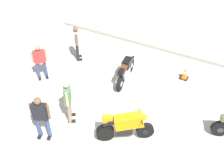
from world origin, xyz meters
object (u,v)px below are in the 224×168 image
(motorcycle_black_cruiser, at_px, (126,70))
(person_in_gray_shirt, at_px, (77,41))
(person_in_green_shirt, at_px, (68,99))
(person_in_black_shirt, at_px, (41,115))
(motorcycle_orange_sportbike, at_px, (126,125))
(person_in_red_shirt, at_px, (40,60))
(traffic_cone, at_px, (185,73))

(motorcycle_black_cruiser, relative_size, person_in_gray_shirt, 1.21)
(person_in_gray_shirt, xyz_separation_m, person_in_green_shirt, (2.16, -3.51, 0.01))
(person_in_black_shirt, bearing_deg, motorcycle_orange_sportbike, 96.82)
(person_in_black_shirt, relative_size, person_in_red_shirt, 1.06)
(motorcycle_orange_sportbike, bearing_deg, traffic_cone, 47.03)
(person_in_green_shirt, distance_m, traffic_cone, 5.40)
(motorcycle_black_cruiser, bearing_deg, person_in_red_shirt, 107.72)
(person_in_black_shirt, bearing_deg, motorcycle_black_cruiser, 146.13)
(person_in_green_shirt, height_order, person_in_red_shirt, person_in_green_shirt)
(person_in_red_shirt, bearing_deg, person_in_green_shirt, 11.28)
(motorcycle_orange_sportbike, xyz_separation_m, person_in_black_shirt, (-2.43, -1.31, 0.39))
(traffic_cone, bearing_deg, person_in_black_shirt, -119.08)
(person_in_gray_shirt, height_order, person_in_green_shirt, person_in_green_shirt)
(motorcycle_orange_sportbike, height_order, person_in_green_shirt, person_in_green_shirt)
(motorcycle_black_cruiser, distance_m, person_in_gray_shirt, 2.89)
(person_in_red_shirt, distance_m, traffic_cone, 6.30)
(motorcycle_black_cruiser, height_order, person_in_gray_shirt, person_in_gray_shirt)
(motorcycle_orange_sportbike, bearing_deg, motorcycle_black_cruiser, 83.65)
(person_in_green_shirt, bearing_deg, motorcycle_black_cruiser, 42.64)
(person_in_gray_shirt, distance_m, person_in_green_shirt, 4.12)
(person_in_green_shirt, bearing_deg, person_in_black_shirt, -138.74)
(person_in_black_shirt, relative_size, person_in_green_shirt, 1.00)
(person_in_black_shirt, distance_m, person_in_gray_shirt, 4.98)
(person_in_red_shirt, bearing_deg, person_in_black_shirt, -6.82)
(person_in_gray_shirt, relative_size, traffic_cone, 3.25)
(person_in_black_shirt, relative_size, person_in_gray_shirt, 1.00)
(person_in_gray_shirt, distance_m, traffic_cone, 5.17)
(motorcycle_black_cruiser, height_order, person_in_green_shirt, person_in_green_shirt)
(person_in_black_shirt, xyz_separation_m, person_in_red_shirt, (-2.35, 2.55, -0.07))
(person_in_black_shirt, bearing_deg, person_in_red_shirt, -158.87)
(person_in_gray_shirt, bearing_deg, person_in_black_shirt, -106.82)
(motorcycle_black_cruiser, height_order, motorcycle_orange_sportbike, motorcycle_orange_sportbike)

